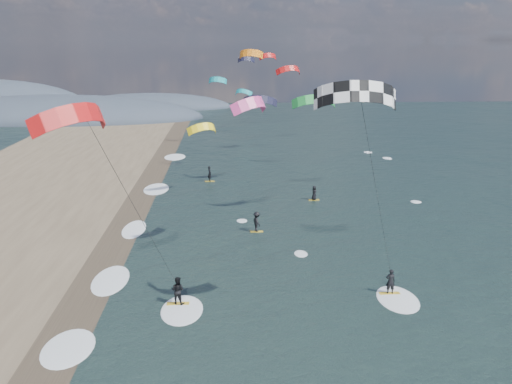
{
  "coord_description": "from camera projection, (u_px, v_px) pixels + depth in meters",
  "views": [
    {
      "loc": [
        -2.63,
        -21.96,
        16.08
      ],
      "look_at": [
        -1.0,
        12.0,
        7.0
      ],
      "focal_mm": 40.0,
      "sensor_mm": 36.0,
      "label": 1
    }
  ],
  "objects": [
    {
      "name": "far_kitesurfers",
      "position": [
        258.0,
        202.0,
        55.23
      ],
      "size": [
        12.16,
        19.49,
        1.84
      ],
      "color": "gold",
      "rests_on": "ground"
    },
    {
      "name": "shoreline_surf",
      "position": [
        112.0,
        282.0,
        39.19
      ],
      "size": [
        2.4,
        79.4,
        0.11
      ],
      "color": "white",
      "rests_on": "ground"
    },
    {
      "name": "bg_kite_field",
      "position": [
        257.0,
        81.0,
        73.25
      ],
      "size": [
        14.91,
        73.82,
        8.82
      ],
      "color": "red",
      "rests_on": "ground"
    },
    {
      "name": "kitesurfer_near_a",
      "position": [
        368.0,
        142.0,
        29.57
      ],
      "size": [
        7.7,
        8.38,
        14.71
      ],
      "color": "gold",
      "rests_on": "ground"
    },
    {
      "name": "coastal_hills",
      "position": [
        40.0,
        114.0,
        127.47
      ],
      "size": [
        80.0,
        41.0,
        15.0
      ],
      "color": "#3D4756",
      "rests_on": "ground"
    },
    {
      "name": "wet_sand_strip",
      "position": [
        77.0,
        314.0,
        34.55
      ],
      "size": [
        3.0,
        240.0,
        0.0
      ],
      "primitive_type": "cube",
      "color": "#382D23",
      "rests_on": "ground"
    },
    {
      "name": "kitesurfer_near_b",
      "position": [
        118.0,
        181.0,
        29.22
      ],
      "size": [
        7.03,
        9.37,
        13.85
      ],
      "color": "gold",
      "rests_on": "ground"
    }
  ]
}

